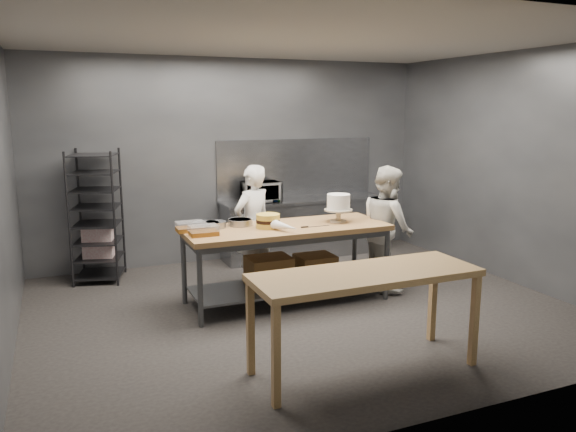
# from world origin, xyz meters

# --- Properties ---
(ground) EXTENTS (6.00, 6.00, 0.00)m
(ground) POSITION_xyz_m (0.00, 0.00, 0.00)
(ground) COLOR black
(ground) RESTS_ON ground
(back_wall) EXTENTS (6.00, 0.04, 3.00)m
(back_wall) POSITION_xyz_m (0.00, 2.50, 1.50)
(back_wall) COLOR #4C4F54
(back_wall) RESTS_ON ground
(work_table) EXTENTS (2.40, 0.90, 0.92)m
(work_table) POSITION_xyz_m (-0.05, 0.35, 0.57)
(work_table) COLOR olive
(work_table) RESTS_ON ground
(near_counter) EXTENTS (2.00, 0.70, 0.90)m
(near_counter) POSITION_xyz_m (-0.12, -1.57, 0.81)
(near_counter) COLOR olive
(near_counter) RESTS_ON ground
(back_counter) EXTENTS (2.60, 0.60, 0.90)m
(back_counter) POSITION_xyz_m (1.00, 2.18, 0.45)
(back_counter) COLOR slate
(back_counter) RESTS_ON ground
(splashback_panel) EXTENTS (2.60, 0.02, 0.90)m
(splashback_panel) POSITION_xyz_m (1.00, 2.48, 1.35)
(splashback_panel) COLOR slate
(splashback_panel) RESTS_ON back_counter
(speed_rack) EXTENTS (0.75, 0.79, 1.75)m
(speed_rack) POSITION_xyz_m (-2.05, 2.10, 0.86)
(speed_rack) COLOR black
(speed_rack) RESTS_ON ground
(chef_behind) EXTENTS (0.68, 0.58, 1.58)m
(chef_behind) POSITION_xyz_m (-0.24, 1.05, 0.79)
(chef_behind) COLOR white
(chef_behind) RESTS_ON ground
(chef_right) EXTENTS (0.71, 0.85, 1.58)m
(chef_right) POSITION_xyz_m (1.32, 0.34, 0.79)
(chef_right) COLOR silver
(chef_right) RESTS_ON ground
(microwave) EXTENTS (0.54, 0.37, 0.30)m
(microwave) POSITION_xyz_m (0.29, 2.18, 1.05)
(microwave) COLOR black
(microwave) RESTS_ON back_counter
(frosted_cake_stand) EXTENTS (0.34, 0.34, 0.34)m
(frosted_cake_stand) POSITION_xyz_m (0.61, 0.32, 1.14)
(frosted_cake_stand) COLOR #BAAD95
(frosted_cake_stand) RESTS_ON work_table
(layer_cake) EXTENTS (0.27, 0.27, 0.16)m
(layer_cake) POSITION_xyz_m (-0.30, 0.34, 1.00)
(layer_cake) COLOR gold
(layer_cake) RESTS_ON work_table
(cake_pans) EXTENTS (0.73, 0.34, 0.07)m
(cake_pans) POSITION_xyz_m (-0.74, 0.57, 0.96)
(cake_pans) COLOR gray
(cake_pans) RESTS_ON work_table
(piping_bag) EXTENTS (0.26, 0.40, 0.12)m
(piping_bag) POSITION_xyz_m (-0.20, 0.07, 0.98)
(piping_bag) COLOR white
(piping_bag) RESTS_ON work_table
(offset_spatula) EXTENTS (0.36, 0.02, 0.02)m
(offset_spatula) POSITION_xyz_m (0.18, 0.17, 0.93)
(offset_spatula) COLOR slate
(offset_spatula) RESTS_ON work_table
(pastry_clamshells) EXTENTS (0.40, 0.47, 0.11)m
(pastry_clamshells) POSITION_xyz_m (-1.12, 0.36, 0.98)
(pastry_clamshells) COLOR #A16220
(pastry_clamshells) RESTS_ON work_table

